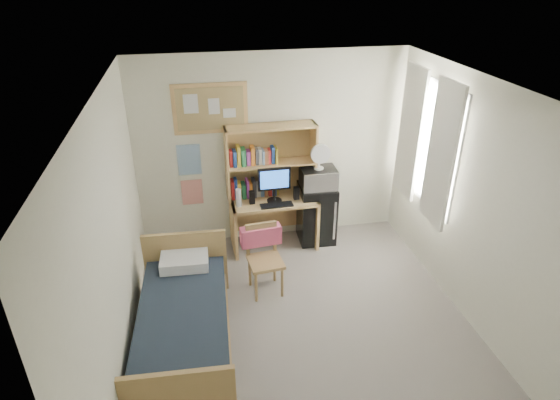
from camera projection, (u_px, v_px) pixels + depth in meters
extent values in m
cube|color=gray|center=(307.00, 333.00, 5.04)|extent=(3.60, 4.20, 0.02)
cube|color=silver|center=(316.00, 93.00, 3.84)|extent=(3.60, 4.20, 0.02)
cube|color=white|center=(272.00, 150.00, 6.27)|extent=(3.60, 0.04, 2.60)
cube|color=white|center=(114.00, 249.00, 4.13)|extent=(0.04, 4.20, 2.60)
cube|color=white|center=(482.00, 211.00, 4.75)|extent=(0.04, 4.20, 2.60)
cube|color=white|center=(427.00, 143.00, 5.65)|extent=(0.10, 1.40, 1.70)
cube|color=white|center=(441.00, 156.00, 5.30)|extent=(0.04, 0.55, 1.70)
cube|color=white|center=(410.00, 133.00, 5.99)|extent=(0.04, 0.55, 1.70)
cube|color=tan|center=(210.00, 108.00, 5.84)|extent=(0.94, 0.03, 0.64)
cube|color=#2A6BA9|center=(189.00, 160.00, 6.10)|extent=(0.30, 0.01, 0.42)
cube|color=red|center=(192.00, 192.00, 6.31)|extent=(0.28, 0.01, 0.36)
cube|color=#DDB06B|center=(274.00, 222.00, 6.43)|extent=(1.16, 0.60, 0.72)
cube|color=tan|center=(265.00, 261.00, 5.48)|extent=(0.47, 0.47, 0.85)
cube|color=black|center=(316.00, 213.00, 6.55)|extent=(0.51, 0.51, 0.83)
cube|color=black|center=(184.00, 329.00, 4.74)|extent=(1.01, 1.87, 0.50)
cube|color=#DDB06B|center=(271.00, 161.00, 6.17)|extent=(1.20, 0.33, 0.98)
cube|color=black|center=(274.00, 186.00, 6.11)|extent=(0.43, 0.04, 0.46)
cube|color=black|center=(277.00, 205.00, 6.09)|extent=(0.43, 0.15, 0.02)
cube|color=black|center=(252.00, 197.00, 6.11)|extent=(0.07, 0.07, 0.17)
cube|color=black|center=(296.00, 193.00, 6.23)|extent=(0.07, 0.07, 0.17)
cylinder|color=white|center=(239.00, 198.00, 6.03)|extent=(0.07, 0.07, 0.24)
cube|color=#EF5B82|center=(261.00, 236.00, 5.55)|extent=(0.50, 0.19, 0.23)
cube|color=silver|center=(318.00, 178.00, 6.28)|extent=(0.48, 0.37, 0.27)
cylinder|color=white|center=(319.00, 157.00, 6.14)|extent=(0.27, 0.27, 0.33)
cube|color=white|center=(184.00, 261.00, 5.25)|extent=(0.55, 0.40, 0.13)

